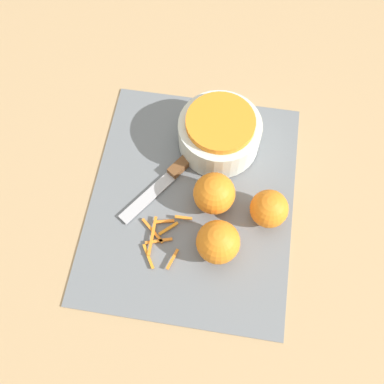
{
  "coord_description": "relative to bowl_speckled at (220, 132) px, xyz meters",
  "views": [
    {
      "loc": [
        0.33,
        0.05,
        0.75
      ],
      "look_at": [
        0.0,
        0.0,
        0.04
      ],
      "focal_mm": 42.0,
      "sensor_mm": 36.0,
      "label": 1
    }
  ],
  "objects": [
    {
      "name": "ground_plane",
      "position": [
        0.12,
        -0.03,
        -0.04
      ],
      "size": [
        4.0,
        4.0,
        0.0
      ],
      "primitive_type": "plane",
      "color": "tan"
    },
    {
      "name": "cutting_board",
      "position": [
        0.12,
        -0.03,
        -0.04
      ],
      "size": [
        0.45,
        0.37,
        0.01
      ],
      "color": "slate",
      "rests_on": "ground_plane"
    },
    {
      "name": "bowl_speckled",
      "position": [
        0.0,
        0.0,
        0.0
      ],
      "size": [
        0.15,
        0.15,
        0.08
      ],
      "color": "silver",
      "rests_on": "cutting_board"
    },
    {
      "name": "knife",
      "position": [
        0.07,
        -0.07,
        -0.03
      ],
      "size": [
        0.19,
        0.14,
        0.02
      ],
      "rotation": [
        0.0,
        0.0,
        -0.61
      ],
      "color": "brown",
      "rests_on": "cutting_board"
    },
    {
      "name": "orange_left",
      "position": [
        0.12,
        0.01,
        -0.0
      ],
      "size": [
        0.07,
        0.07,
        0.07
      ],
      "color": "orange",
      "rests_on": "cutting_board"
    },
    {
      "name": "orange_right",
      "position": [
        0.21,
        0.03,
        -0.0
      ],
      "size": [
        0.07,
        0.07,
        0.07
      ],
      "color": "orange",
      "rests_on": "cutting_board"
    },
    {
      "name": "orange_back",
      "position": [
        0.14,
        0.1,
        -0.0
      ],
      "size": [
        0.07,
        0.07,
        0.07
      ],
      "color": "orange",
      "rests_on": "cutting_board"
    },
    {
      "name": "peel_pile",
      "position": [
        0.21,
        -0.08,
        -0.03
      ],
      "size": [
        0.1,
        0.09,
        0.01
      ],
      "color": "orange",
      "rests_on": "cutting_board"
    }
  ]
}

